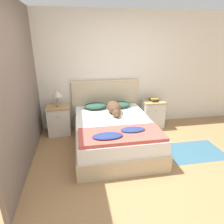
# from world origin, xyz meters

# --- Properties ---
(ground_plane) EXTENTS (16.00, 16.00, 0.00)m
(ground_plane) POSITION_xyz_m (0.00, 0.00, 0.00)
(ground_plane) COLOR #997047
(wall_back) EXTENTS (9.00, 0.06, 2.55)m
(wall_back) POSITION_xyz_m (0.00, 2.13, 1.27)
(wall_back) COLOR silver
(wall_back) RESTS_ON ground_plane
(wall_side_left) EXTENTS (0.06, 3.10, 2.55)m
(wall_side_left) POSITION_xyz_m (-1.63, 1.05, 1.27)
(wall_side_left) COLOR #706056
(wall_side_left) RESTS_ON ground_plane
(bed) EXTENTS (1.45, 1.97, 0.53)m
(bed) POSITION_xyz_m (-0.13, 1.05, 0.26)
(bed) COLOR #C6B28E
(bed) RESTS_ON ground_plane
(headboard) EXTENTS (1.53, 0.06, 1.09)m
(headboard) POSITION_xyz_m (-0.13, 2.06, 0.57)
(headboard) COLOR #C6B28E
(headboard) RESTS_ON ground_plane
(nightstand_left) EXTENTS (0.49, 0.42, 0.63)m
(nightstand_left) POSITION_xyz_m (-1.19, 1.79, 0.32)
(nightstand_left) COLOR silver
(nightstand_left) RESTS_ON ground_plane
(nightstand_right) EXTENTS (0.49, 0.42, 0.63)m
(nightstand_right) POSITION_xyz_m (0.93, 1.79, 0.32)
(nightstand_right) COLOR silver
(nightstand_right) RESTS_ON ground_plane
(pillow_left) EXTENTS (0.50, 0.38, 0.12)m
(pillow_left) POSITION_xyz_m (-0.39, 1.80, 0.59)
(pillow_left) COLOR #284C3D
(pillow_left) RESTS_ON bed
(pillow_right) EXTENTS (0.50, 0.38, 0.12)m
(pillow_right) POSITION_xyz_m (0.14, 1.80, 0.59)
(pillow_right) COLOR #284C3D
(pillow_right) RESTS_ON bed
(quilt) EXTENTS (1.34, 0.60, 0.10)m
(quilt) POSITION_xyz_m (-0.14, 0.41, 0.57)
(quilt) COLOR #BC4C42
(quilt) RESTS_ON bed
(dog) EXTENTS (0.28, 0.69, 0.23)m
(dog) POSITION_xyz_m (-0.04, 1.45, 0.64)
(dog) COLOR brown
(dog) RESTS_ON bed
(book_stack) EXTENTS (0.17, 0.24, 0.07)m
(book_stack) POSITION_xyz_m (0.94, 1.80, 0.66)
(book_stack) COLOR #337547
(book_stack) RESTS_ON nightstand_right
(table_lamp) EXTENTS (0.23, 0.23, 0.35)m
(table_lamp) POSITION_xyz_m (-1.19, 1.80, 0.90)
(table_lamp) COLOR #9E7A4C
(table_lamp) RESTS_ON nightstand_left
(rug) EXTENTS (1.03, 0.71, 0.00)m
(rug) POSITION_xyz_m (1.31, 0.57, 0.00)
(rug) COLOR #335B70
(rug) RESTS_ON ground_plane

